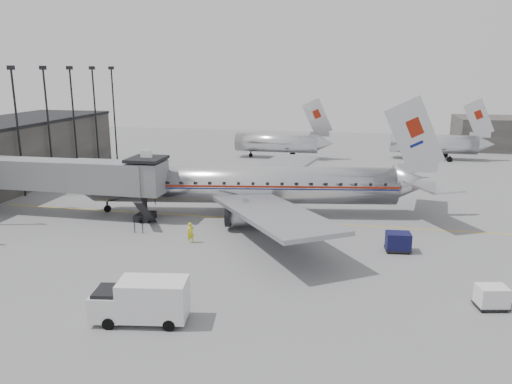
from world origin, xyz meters
TOP-DOWN VIEW (x-y plane):
  - ground at (0.00, 0.00)m, footprint 160.00×160.00m
  - apron_line at (3.00, 6.00)m, footprint 60.00×0.15m
  - jet_bridge at (-16.66, 3.67)m, footprint 21.00×6.20m
  - floodlight_masts at (-27.50, 13.00)m, footprint 0.90×42.25m
  - distant_aircraft_near at (-1.79, 42.00)m, footprint 16.39×3.20m
  - distant_aircraft_mid at (24.21, 46.00)m, footprint 16.39×3.20m
  - airliner at (0.77, 7.94)m, footprint 39.06×35.93m
  - service_van at (-0.95, -16.01)m, footprint 5.98×3.02m
  - baggage_cart_navy at (15.09, -0.60)m, footprint 2.21×1.76m
  - baggage_cart_white at (20.17, -10.00)m, footprint 2.16×1.81m
  - ramp_worker at (-2.61, -1.93)m, footprint 0.79×0.74m

SIDE VIEW (x-z plane):
  - ground at x=0.00m, z-range 0.00..0.00m
  - apron_line at x=3.00m, z-range 0.00..0.01m
  - baggage_cart_white at x=20.17m, z-range 0.05..1.54m
  - baggage_cart_navy at x=15.09m, z-range 0.05..1.68m
  - ramp_worker at x=-2.61m, z-range 0.00..1.81m
  - service_van at x=-0.95m, z-range 0.07..2.76m
  - distant_aircraft_near at x=-1.79m, z-range -2.40..7.86m
  - distant_aircraft_mid at x=24.21m, z-range -2.40..7.86m
  - airliner at x=0.77m, z-range -3.08..9.33m
  - jet_bridge at x=-16.66m, z-range 0.63..7.73m
  - floodlight_masts at x=-27.50m, z-range 0.74..15.99m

